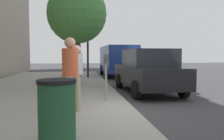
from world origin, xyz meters
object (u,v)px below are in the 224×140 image
pedestrian_bystander (70,67)px  pedestrian_at_meter (77,69)px  parked_sedan_near (148,71)px  trash_bin (57,112)px  parking_meter (106,67)px  parked_van_far (117,59)px  traffic_signal (89,38)px  street_tree (77,14)px

pedestrian_bystander → pedestrian_at_meter: bearing=21.5°
parked_sedan_near → trash_bin: 6.39m
parking_meter → pedestrian_at_meter: bearing=83.8°
parked_van_far → traffic_signal: bearing=134.0°
parked_sedan_near → trash_bin: (-5.58, 3.12, -0.24)m
parking_meter → pedestrian_at_meter: 0.88m
street_tree → pedestrian_bystander: bearing=178.5°
parking_meter → traffic_signal: bearing=1.1°
parked_van_far → trash_bin: (-13.02, 3.12, -0.60)m
pedestrian_bystander → trash_bin: size_ratio=1.79×
parked_van_far → traffic_signal: traffic_signal is taller
pedestrian_bystander → parking_meter: bearing=-12.6°
parked_van_far → trash_bin: 13.40m
parking_meter → traffic_signal: traffic_signal is taller
trash_bin → traffic_signal: bearing=-5.2°
parked_van_far → parking_meter: bearing=168.4°
street_tree → traffic_signal: 3.29m
traffic_signal → trash_bin: (-10.98, 1.01, -1.92)m
street_tree → trash_bin: (-7.91, 0.27, -2.86)m
street_tree → pedestrian_at_meter: bearing=180.0°
pedestrian_bystander → parked_sedan_near: (3.34, -2.99, -0.33)m
pedestrian_at_meter → parked_van_far: 9.91m
pedestrian_at_meter → parked_sedan_near: size_ratio=0.38×
parked_sedan_near → parking_meter: bearing=137.5°
pedestrian_bystander → traffic_signal: (8.74, -0.88, 1.35)m
pedestrian_at_meter → pedestrian_bystander: size_ratio=0.93×
pedestrian_at_meter → traffic_signal: traffic_signal is taller
street_tree → trash_bin: 8.42m
pedestrian_bystander → parked_sedan_near: 4.50m
street_tree → parked_sedan_near: bearing=-129.4°
parked_van_far → pedestrian_at_meter: bearing=163.3°
parking_meter → pedestrian_at_meter: size_ratio=0.84×
parking_meter → parked_van_far: (9.59, -1.96, 0.09)m
parked_van_far → trash_bin: size_ratio=5.17×
pedestrian_bystander → parked_sedan_near: size_ratio=0.41×
pedestrian_bystander → trash_bin: 2.31m
street_tree → traffic_signal: street_tree is taller
pedestrian_at_meter → trash_bin: (-3.52, 0.27, -0.47)m
parked_van_far → traffic_signal: 3.22m
trash_bin → pedestrian_at_meter: bearing=-4.4°
parking_meter → parked_van_far: parked_van_far is taller
pedestrian_at_meter → pedestrian_bystander: pedestrian_bystander is taller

